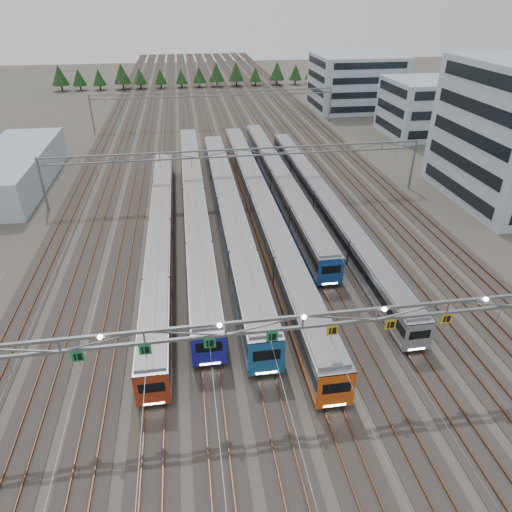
{
  "coord_description": "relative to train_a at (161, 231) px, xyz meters",
  "views": [
    {
      "loc": [
        -7.33,
        -25.11,
        27.89
      ],
      "look_at": [
        -0.89,
        16.23,
        3.5
      ],
      "focal_mm": 32.0,
      "sensor_mm": 36.0,
      "label": 1
    }
  ],
  "objects": [
    {
      "name": "ground",
      "position": [
        11.25,
        -26.7,
        -2.0
      ],
      "size": [
        400.0,
        400.0,
        0.0
      ],
      "primitive_type": "plane",
      "color": "#47423A",
      "rests_on": "ground"
    },
    {
      "name": "track_bed",
      "position": [
        11.25,
        73.3,
        -0.51
      ],
      "size": [
        54.0,
        260.0,
        5.42
      ],
      "color": "#2D2823",
      "rests_on": "ground"
    },
    {
      "name": "train_a",
      "position": [
        0.0,
        0.0,
        0.0
      ],
      "size": [
        2.7,
        53.42,
        3.51
      ],
      "color": "black",
      "rests_on": "ground"
    },
    {
      "name": "train_b",
      "position": [
        4.5,
        8.66,
        0.19
      ],
      "size": [
        2.97,
        63.58,
        3.88
      ],
      "color": "black",
      "rests_on": "ground"
    },
    {
      "name": "train_c",
      "position": [
        9.0,
        4.65,
        0.25
      ],
      "size": [
        3.07,
        59.11,
        4.01
      ],
      "color": "black",
      "rests_on": "ground"
    },
    {
      "name": "train_d",
      "position": [
        13.5,
        5.46,
        0.17
      ],
      "size": [
        2.96,
        68.98,
        3.86
      ],
      "color": "black",
      "rests_on": "ground"
    },
    {
      "name": "train_e",
      "position": [
        18.0,
        14.71,
        0.1
      ],
      "size": [
        2.85,
        55.28,
        3.71
      ],
      "color": "black",
      "rests_on": "ground"
    },
    {
      "name": "train_f",
      "position": [
        22.5,
        5.96,
        -0.04
      ],
      "size": [
        2.63,
        59.98,
        3.42
      ],
      "color": "black",
      "rests_on": "ground"
    },
    {
      "name": "gantry_near",
      "position": [
        11.2,
        -26.82,
        5.08
      ],
      "size": [
        56.36,
        0.61,
        8.08
      ],
      "color": "slate",
      "rests_on": "ground"
    },
    {
      "name": "gantry_mid",
      "position": [
        11.25,
        13.3,
        4.38
      ],
      "size": [
        56.36,
        0.36,
        8.0
      ],
      "color": "slate",
      "rests_on": "ground"
    },
    {
      "name": "gantry_far",
      "position": [
        11.25,
        58.3,
        4.38
      ],
      "size": [
        56.36,
        0.36,
        8.0
      ],
      "color": "slate",
      "rests_on": "ground"
    },
    {
      "name": "depot_bldg_mid",
      "position": [
        55.22,
        43.72,
        3.81
      ],
      "size": [
        14.0,
        16.0,
        11.63
      ],
      "primitive_type": "cube",
      "color": "#9DB0BC",
      "rests_on": "ground"
    },
    {
      "name": "depot_bldg_north",
      "position": [
        49.87,
        70.4,
        4.83
      ],
      "size": [
        22.0,
        18.0,
        13.67
      ],
      "primitive_type": "cube",
      "color": "#9DB0BC",
      "rests_on": "ground"
    },
    {
      "name": "west_shed",
      "position": [
        -23.93,
        24.48,
        0.77
      ],
      "size": [
        10.0,
        30.0,
        5.56
      ],
      "primitive_type": "cube",
      "color": "#9DB0BC",
      "rests_on": "ground"
    },
    {
      "name": "treeline",
      "position": [
        13.5,
        109.17,
        2.23
      ],
      "size": [
        100.1,
        5.6,
        7.02
      ],
      "color": "#332114",
      "rests_on": "ground"
    }
  ]
}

